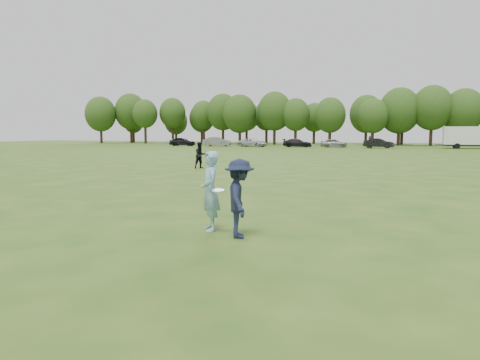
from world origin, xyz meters
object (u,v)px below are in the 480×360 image
at_px(car_f, 379,143).
at_px(car_d, 297,143).
at_px(defender, 239,198).
at_px(thrower, 210,191).
at_px(cargo_trailer, 474,136).
at_px(player_far_a, 200,155).
at_px(car_e, 334,143).
at_px(car_b, 217,142).
at_px(player_far_d, 370,142).
at_px(car_a, 182,142).
at_px(car_c, 253,143).

bearing_deg(car_f, car_d, 96.49).
distance_m(defender, car_f, 59.64).
relative_size(thrower, cargo_trailer, 0.20).
distance_m(player_far_a, car_e, 44.15).
distance_m(thrower, defender, 0.94).
distance_m(car_b, car_e, 19.78).
height_order(player_far_d, car_d, player_far_d).
distance_m(car_a, car_f, 33.01).
relative_size(car_a, car_f, 1.02).
bearing_deg(defender, car_e, -16.42).
xyz_separation_m(car_b, car_d, (13.98, 0.30, -0.12)).
bearing_deg(car_d, car_b, 87.52).
relative_size(defender, car_f, 0.38).
height_order(car_a, cargo_trailer, cargo_trailer).
xyz_separation_m(thrower, player_far_d, (0.27, 55.76, 0.01)).
distance_m(defender, car_b, 64.88).
bearing_deg(cargo_trailer, thrower, -103.16).
distance_m(player_far_d, car_e, 7.03).
height_order(defender, car_b, defender).
distance_m(defender, cargo_trailer, 62.82).
xyz_separation_m(car_a, cargo_trailer, (45.96, 2.29, 1.00)).
distance_m(car_d, car_f, 12.54).
bearing_deg(car_e, player_far_a, 175.29).
bearing_deg(defender, car_f, -22.83).
bearing_deg(thrower, cargo_trailer, 133.29).
bearing_deg(cargo_trailer, defender, -102.33).
bearing_deg(cargo_trailer, car_f, -172.40).
bearing_deg(player_far_d, cargo_trailer, 2.10).
bearing_deg(defender, car_b, 1.29).
bearing_deg(car_e, car_a, 90.73).
relative_size(thrower, player_far_a, 1.09).
bearing_deg(player_far_d, defender, -107.80).
relative_size(thrower, car_c, 0.37).
xyz_separation_m(player_far_a, car_d, (-3.50, 43.60, -0.16)).
xyz_separation_m(car_c, car_e, (13.08, 1.38, 0.00)).
bearing_deg(car_d, player_far_d, -110.94).
xyz_separation_m(car_a, car_e, (26.25, 1.13, -0.08)).
height_order(car_e, car_f, car_f).
height_order(thrower, car_e, thrower).
relative_size(player_far_d, car_b, 0.38).
xyz_separation_m(thrower, car_c, (-18.53, 58.45, -0.22)).
distance_m(car_e, car_f, 6.78).
height_order(thrower, defender, thrower).
distance_m(player_far_d, car_c, 19.00).
height_order(car_a, car_b, car_b).
bearing_deg(car_b, car_a, 88.90).
bearing_deg(player_far_a, cargo_trailer, 14.07).
distance_m(defender, car_a, 67.45).
height_order(thrower, player_far_a, thrower).
bearing_deg(car_c, car_d, -75.52).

